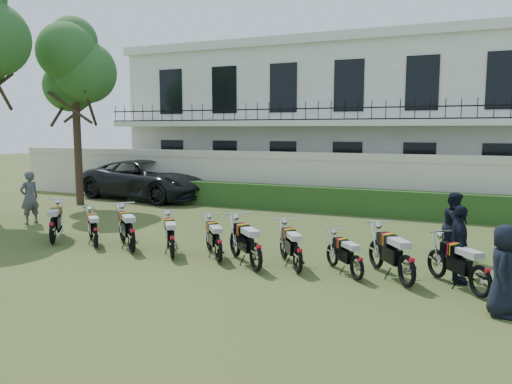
# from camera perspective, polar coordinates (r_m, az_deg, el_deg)

# --- Properties ---
(ground) EXTENTS (100.00, 100.00, 0.00)m
(ground) POSITION_cam_1_polar(r_m,az_deg,el_deg) (13.67, -5.83, -6.56)
(ground) COLOR #2E471C
(ground) RESTS_ON ground
(perimeter_wall) EXTENTS (30.00, 0.35, 2.30)m
(perimeter_wall) POSITION_cam_1_polar(r_m,az_deg,el_deg) (20.73, 5.03, 1.43)
(perimeter_wall) COLOR beige
(perimeter_wall) RESTS_ON ground
(hedge) EXTENTS (18.00, 0.60, 1.00)m
(hedge) POSITION_cam_1_polar(r_m,az_deg,el_deg) (19.75, 7.02, -0.84)
(hedge) COLOR #1D4318
(hedge) RESTS_ON ground
(building) EXTENTS (20.40, 9.60, 7.40)m
(building) POSITION_cam_1_polar(r_m,az_deg,el_deg) (26.35, 9.26, 8.12)
(building) COLOR white
(building) RESTS_ON ground
(tree_west_near) EXTENTS (3.40, 3.20, 7.90)m
(tree_west_near) POSITION_cam_1_polar(r_m,az_deg,el_deg) (22.83, -20.00, 13.43)
(tree_west_near) COLOR #473323
(tree_west_near) RESTS_ON ground
(motorcycle_0) EXTENTS (1.35, 1.71, 1.13)m
(motorcycle_0) POSITION_cam_1_polar(r_m,az_deg,el_deg) (15.11, -22.27, -3.71)
(motorcycle_0) COLOR black
(motorcycle_0) RESTS_ON ground
(motorcycle_1) EXTENTS (1.43, 1.32, 1.01)m
(motorcycle_1) POSITION_cam_1_polar(r_m,az_deg,el_deg) (14.27, -17.89, -4.37)
(motorcycle_1) COLOR black
(motorcycle_1) RESTS_ON ground
(motorcycle_2) EXTENTS (1.64, 1.52, 1.16)m
(motorcycle_2) POSITION_cam_1_polar(r_m,az_deg,el_deg) (13.42, -14.04, -4.65)
(motorcycle_2) COLOR black
(motorcycle_2) RESTS_ON ground
(motorcycle_3) EXTENTS (1.25, 1.61, 1.06)m
(motorcycle_3) POSITION_cam_1_polar(r_m,az_deg,el_deg) (12.62, -9.59, -5.50)
(motorcycle_3) COLOR black
(motorcycle_3) RESTS_ON ground
(motorcycle_4) EXTENTS (1.26, 1.54, 1.04)m
(motorcycle_4) POSITION_cam_1_polar(r_m,az_deg,el_deg) (12.15, -4.30, -5.97)
(motorcycle_4) COLOR black
(motorcycle_4) RESTS_ON ground
(motorcycle_5) EXTENTS (1.55, 1.57, 1.15)m
(motorcycle_5) POSITION_cam_1_polar(r_m,az_deg,el_deg) (11.35, -0.02, -6.62)
(motorcycle_5) COLOR black
(motorcycle_5) RESTS_ON ground
(motorcycle_6) EXTENTS (1.15, 1.65, 1.05)m
(motorcycle_6) POSITION_cam_1_polar(r_m,az_deg,el_deg) (11.28, 4.81, -6.98)
(motorcycle_6) COLOR black
(motorcycle_6) RESTS_ON ground
(motorcycle_7) EXTENTS (1.19, 1.34, 0.93)m
(motorcycle_7) POSITION_cam_1_polar(r_m,az_deg,el_deg) (10.96, 11.48, -7.80)
(motorcycle_7) COLOR black
(motorcycle_7) RESTS_ON ground
(motorcycle_8) EXTENTS (1.29, 1.78, 1.15)m
(motorcycle_8) POSITION_cam_1_polar(r_m,az_deg,el_deg) (10.70, 16.89, -7.79)
(motorcycle_8) COLOR black
(motorcycle_8) RESTS_ON ground
(motorcycle_9) EXTENTS (1.32, 1.59, 1.08)m
(motorcycle_9) POSITION_cam_1_polar(r_m,az_deg,el_deg) (10.58, 24.30, -8.49)
(motorcycle_9) COLOR black
(motorcycle_9) RESTS_ON ground
(suv) EXTENTS (6.93, 3.98, 1.82)m
(suv) POSITION_cam_1_polar(r_m,az_deg,el_deg) (23.80, -12.21, 1.40)
(suv) COLOR black
(suv) RESTS_ON ground
(inspector) EXTENTS (0.56, 0.74, 1.83)m
(inspector) POSITION_cam_1_polar(r_m,az_deg,el_deg) (18.76, -24.46, -0.59)
(inspector) COLOR #535458
(inspector) RESTS_ON ground
(officer_0) EXTENTS (0.67, 0.88, 1.62)m
(officer_0) POSITION_cam_1_polar(r_m,az_deg,el_deg) (9.74, 26.51, -8.02)
(officer_0) COLOR black
(officer_0) RESTS_ON ground
(officer_2) EXTENTS (0.54, 1.02, 1.67)m
(officer_2) POSITION_cam_1_polar(r_m,az_deg,el_deg) (11.37, 22.19, -5.57)
(officer_2) COLOR black
(officer_2) RESTS_ON ground
(officer_4) EXTENTS (0.85, 0.97, 1.68)m
(officer_4) POSITION_cam_1_polar(r_m,az_deg,el_deg) (13.51, 21.80, -3.56)
(officer_4) COLOR black
(officer_4) RESTS_ON ground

